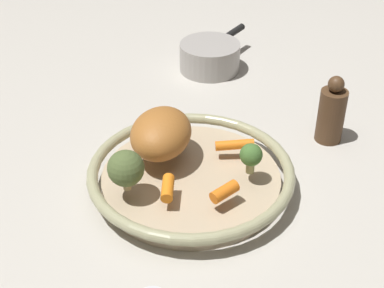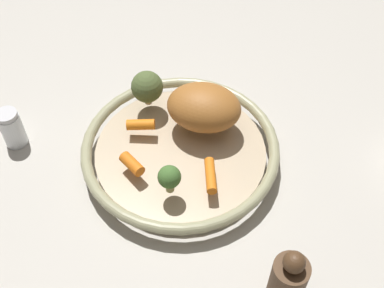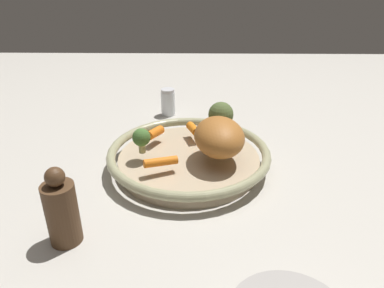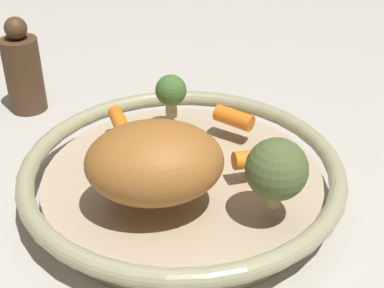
{
  "view_description": "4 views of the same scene",
  "coord_description": "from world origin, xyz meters",
  "px_view_note": "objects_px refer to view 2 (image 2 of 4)",
  "views": [
    {
      "loc": [
        0.72,
        0.28,
        0.63
      ],
      "look_at": [
        -0.02,
        -0.01,
        0.08
      ],
      "focal_mm": 53.66,
      "sensor_mm": 36.0,
      "label": 1
    },
    {
      "loc": [
        -0.21,
        0.51,
        0.71
      ],
      "look_at": [
        -0.02,
        0.01,
        0.06
      ],
      "focal_mm": 46.14,
      "sensor_mm": 36.0,
      "label": 2
    },
    {
      "loc": [
        -0.69,
        -0.02,
        0.41
      ],
      "look_at": [
        -0.01,
        -0.01,
        0.06
      ],
      "focal_mm": 33.75,
      "sensor_mm": 36.0,
      "label": 3
    },
    {
      "loc": [
        0.04,
        -0.49,
        0.37
      ],
      "look_at": [
        0.01,
        0.01,
        0.06
      ],
      "focal_mm": 50.64,
      "sensor_mm": 36.0,
      "label": 4
    }
  ],
  "objects_px": {
    "broccoli_floret_small": "(147,87)",
    "baby_carrot_center": "(132,164)",
    "baby_carrot_left": "(211,175)",
    "pepper_mill": "(287,282)",
    "serving_bowl": "(180,151)",
    "baby_carrot_near_rim": "(141,125)",
    "broccoli_floret_mid": "(169,178)",
    "salt_shaker": "(12,128)",
    "roast_chicken_piece": "(204,107)"
  },
  "relations": [
    {
      "from": "baby_carrot_left",
      "to": "pepper_mill",
      "type": "distance_m",
      "value": 0.21
    },
    {
      "from": "baby_carrot_near_rim",
      "to": "baby_carrot_left",
      "type": "bearing_deg",
      "value": 158.16
    },
    {
      "from": "roast_chicken_piece",
      "to": "baby_carrot_left",
      "type": "xyz_separation_m",
      "value": [
        -0.05,
        0.12,
        -0.03
      ]
    },
    {
      "from": "serving_bowl",
      "to": "salt_shaker",
      "type": "bearing_deg",
      "value": 12.6
    },
    {
      "from": "baby_carrot_near_rim",
      "to": "broccoli_floret_mid",
      "type": "relative_size",
      "value": 0.93
    },
    {
      "from": "baby_carrot_near_rim",
      "to": "baby_carrot_left",
      "type": "xyz_separation_m",
      "value": [
        -0.15,
        0.06,
        -0.0
      ]
    },
    {
      "from": "roast_chicken_piece",
      "to": "baby_carrot_center",
      "type": "height_order",
      "value": "roast_chicken_piece"
    },
    {
      "from": "serving_bowl",
      "to": "broccoli_floret_small",
      "type": "bearing_deg",
      "value": -38.04
    },
    {
      "from": "baby_carrot_left",
      "to": "broccoli_floret_mid",
      "type": "xyz_separation_m",
      "value": [
        0.05,
        0.04,
        0.02
      ]
    },
    {
      "from": "baby_carrot_left",
      "to": "pepper_mill",
      "type": "height_order",
      "value": "pepper_mill"
    },
    {
      "from": "baby_carrot_near_rim",
      "to": "pepper_mill",
      "type": "height_order",
      "value": "pepper_mill"
    },
    {
      "from": "roast_chicken_piece",
      "to": "broccoli_floret_small",
      "type": "xyz_separation_m",
      "value": [
        0.11,
        -0.01,
        0.0
      ]
    },
    {
      "from": "baby_carrot_near_rim",
      "to": "baby_carrot_center",
      "type": "height_order",
      "value": "same"
    },
    {
      "from": "serving_bowl",
      "to": "roast_chicken_piece",
      "type": "bearing_deg",
      "value": -108.39
    },
    {
      "from": "baby_carrot_near_rim",
      "to": "broccoli_floret_small",
      "type": "xyz_separation_m",
      "value": [
        0.01,
        -0.06,
        0.03
      ]
    },
    {
      "from": "serving_bowl",
      "to": "pepper_mill",
      "type": "distance_m",
      "value": 0.31
    },
    {
      "from": "roast_chicken_piece",
      "to": "broccoli_floret_mid",
      "type": "xyz_separation_m",
      "value": [
        0.0,
        0.16,
        -0.0
      ]
    },
    {
      "from": "baby_carrot_near_rim",
      "to": "pepper_mill",
      "type": "distance_m",
      "value": 0.37
    },
    {
      "from": "serving_bowl",
      "to": "baby_carrot_near_rim",
      "type": "relative_size",
      "value": 7.03
    },
    {
      "from": "baby_carrot_left",
      "to": "pepper_mill",
      "type": "bearing_deg",
      "value": 139.17
    },
    {
      "from": "baby_carrot_near_rim",
      "to": "broccoli_floret_small",
      "type": "distance_m",
      "value": 0.07
    },
    {
      "from": "salt_shaker",
      "to": "pepper_mill",
      "type": "distance_m",
      "value": 0.55
    },
    {
      "from": "broccoli_floret_small",
      "to": "baby_carrot_center",
      "type": "bearing_deg",
      "value": 103.78
    },
    {
      "from": "baby_carrot_near_rim",
      "to": "salt_shaker",
      "type": "bearing_deg",
      "value": 18.75
    },
    {
      "from": "broccoli_floret_mid",
      "to": "pepper_mill",
      "type": "height_order",
      "value": "pepper_mill"
    },
    {
      "from": "roast_chicken_piece",
      "to": "baby_carrot_center",
      "type": "relative_size",
      "value": 2.83
    },
    {
      "from": "roast_chicken_piece",
      "to": "salt_shaker",
      "type": "xyz_separation_m",
      "value": [
        0.33,
        0.13,
        -0.05
      ]
    },
    {
      "from": "broccoli_floret_mid",
      "to": "salt_shaker",
      "type": "xyz_separation_m",
      "value": [
        0.32,
        -0.03,
        -0.04
      ]
    },
    {
      "from": "baby_carrot_near_rim",
      "to": "pepper_mill",
      "type": "xyz_separation_m",
      "value": [
        -0.32,
        0.2,
        0.0
      ]
    },
    {
      "from": "roast_chicken_piece",
      "to": "broccoli_floret_mid",
      "type": "height_order",
      "value": "roast_chicken_piece"
    },
    {
      "from": "baby_carrot_center",
      "to": "salt_shaker",
      "type": "bearing_deg",
      "value": -2.33
    },
    {
      "from": "roast_chicken_piece",
      "to": "baby_carrot_near_rim",
      "type": "height_order",
      "value": "roast_chicken_piece"
    },
    {
      "from": "roast_chicken_piece",
      "to": "pepper_mill",
      "type": "bearing_deg",
      "value": 130.06
    },
    {
      "from": "serving_bowl",
      "to": "pepper_mill",
      "type": "height_order",
      "value": "pepper_mill"
    },
    {
      "from": "serving_bowl",
      "to": "broccoli_floret_small",
      "type": "xyz_separation_m",
      "value": [
        0.09,
        -0.07,
        0.06
      ]
    },
    {
      "from": "serving_bowl",
      "to": "baby_carrot_center",
      "type": "xyz_separation_m",
      "value": [
        0.06,
        0.08,
        0.03
      ]
    },
    {
      "from": "baby_carrot_near_rim",
      "to": "broccoli_floret_mid",
      "type": "height_order",
      "value": "broccoli_floret_mid"
    },
    {
      "from": "salt_shaker",
      "to": "pepper_mill",
      "type": "xyz_separation_m",
      "value": [
        -0.54,
        0.12,
        0.02
      ]
    },
    {
      "from": "roast_chicken_piece",
      "to": "baby_carrot_near_rim",
      "type": "relative_size",
      "value": 2.65
    },
    {
      "from": "baby_carrot_center",
      "to": "broccoli_floret_small",
      "type": "xyz_separation_m",
      "value": [
        0.04,
        -0.15,
        0.03
      ]
    },
    {
      "from": "baby_carrot_near_rim",
      "to": "baby_carrot_center",
      "type": "relative_size",
      "value": 1.07
    },
    {
      "from": "salt_shaker",
      "to": "roast_chicken_piece",
      "type": "bearing_deg",
      "value": -158.04
    },
    {
      "from": "broccoli_floret_mid",
      "to": "salt_shaker",
      "type": "relative_size",
      "value": 0.69
    },
    {
      "from": "roast_chicken_piece",
      "to": "broccoli_floret_mid",
      "type": "relative_size",
      "value": 2.46
    },
    {
      "from": "serving_bowl",
      "to": "pepper_mill",
      "type": "relative_size",
      "value": 2.58
    },
    {
      "from": "serving_bowl",
      "to": "broccoli_floret_mid",
      "type": "bearing_deg",
      "value": 101.81
    },
    {
      "from": "baby_carrot_center",
      "to": "salt_shaker",
      "type": "height_order",
      "value": "salt_shaker"
    },
    {
      "from": "roast_chicken_piece",
      "to": "pepper_mill",
      "type": "relative_size",
      "value": 0.97
    },
    {
      "from": "broccoli_floret_mid",
      "to": "baby_carrot_left",
      "type": "bearing_deg",
      "value": -140.83
    },
    {
      "from": "broccoli_floret_small",
      "to": "salt_shaker",
      "type": "relative_size",
      "value": 0.89
    }
  ]
}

